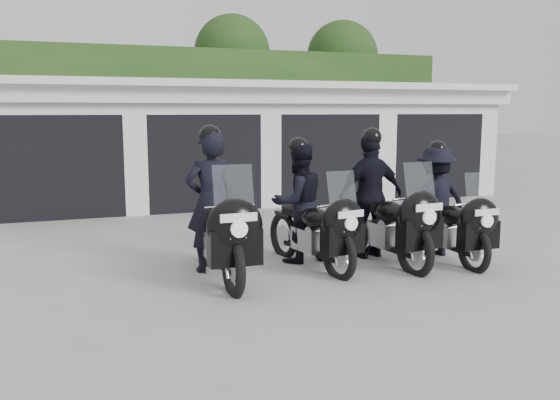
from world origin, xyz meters
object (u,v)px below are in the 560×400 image
object	(u,v)px
police_bike_a	(217,216)
police_bike_b	(305,210)
police_bike_d	(441,207)
police_bike_c	(378,203)

from	to	relation	value
police_bike_a	police_bike_b	xyz separation A→B (m)	(1.40, 0.24, -0.03)
police_bike_a	police_bike_d	xyz separation A→B (m)	(3.56, -0.09, -0.05)
police_bike_a	police_bike_b	size ratio (longest dim) A/B	1.11
police_bike_d	police_bike_a	bearing A→B (deg)	179.66
police_bike_c	police_bike_a	bearing A→B (deg)	177.37
police_bike_b	police_bike_d	size ratio (longest dim) A/B	1.03
police_bike_b	police_bike_c	distance (m)	1.16
police_bike_a	police_bike_c	distance (m)	2.56
police_bike_a	police_bike_b	world-z (taller)	police_bike_a
police_bike_a	police_bike_c	xyz separation A→B (m)	(2.56, 0.12, 0.03)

